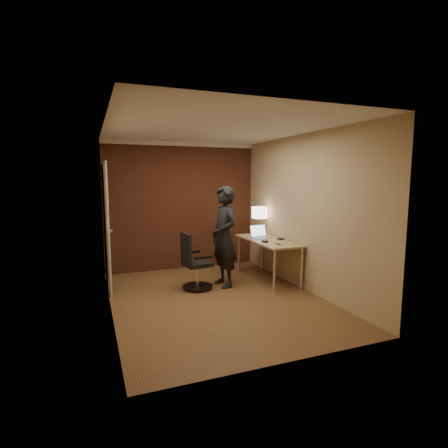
{
  "coord_description": "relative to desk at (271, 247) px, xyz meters",
  "views": [
    {
      "loc": [
        -1.72,
        -4.79,
        1.8
      ],
      "look_at": [
        0.35,
        0.55,
        1.05
      ],
      "focal_mm": 28.0,
      "sensor_mm": 36.0,
      "label": 1
    }
  ],
  "objects": [
    {
      "name": "room",
      "position": [
        -1.53,
        0.97,
        0.77
      ],
      "size": [
        4.0,
        4.0,
        4.0
      ],
      "color": "brown",
      "rests_on": "ground"
    },
    {
      "name": "desk",
      "position": [
        0.0,
        0.0,
        0.0
      ],
      "size": [
        0.6,
        1.5,
        0.73
      ],
      "color": "tan",
      "rests_on": "ground"
    },
    {
      "name": "desk_lamp",
      "position": [
        0.04,
        0.56,
        0.55
      ],
      "size": [
        0.22,
        0.22,
        0.54
      ],
      "color": "silver",
      "rests_on": "desk"
    },
    {
      "name": "laptop",
      "position": [
        -0.11,
        0.22,
        0.19
      ],
      "size": [
        0.36,
        0.29,
        0.23
      ],
      "color": "silver",
      "rests_on": "desk"
    },
    {
      "name": "mouse",
      "position": [
        -0.23,
        -0.2,
        0.14
      ],
      "size": [
        0.08,
        0.11,
        0.03
      ],
      "primitive_type": "cube",
      "rotation": [
        0.0,
        0.0,
        0.23
      ],
      "color": "black",
      "rests_on": "desk"
    },
    {
      "name": "phone",
      "position": [
        -0.12,
        -0.43,
        0.13
      ],
      "size": [
        0.07,
        0.12,
        0.01
      ],
      "primitive_type": "cube",
      "rotation": [
        0.0,
        0.0,
        -0.13
      ],
      "color": "black",
      "rests_on": "desk"
    },
    {
      "name": "wallet",
      "position": [
        0.15,
        -0.06,
        0.14
      ],
      "size": [
        0.09,
        0.11,
        0.02
      ],
      "primitive_type": "cube",
      "rotation": [
        0.0,
        0.0,
        0.01
      ],
      "color": "black",
      "rests_on": "desk"
    },
    {
      "name": "office_chair",
      "position": [
        -1.43,
        -0.02,
        -0.2
      ],
      "size": [
        0.5,
        0.54,
        0.91
      ],
      "color": "black",
      "rests_on": "ground"
    },
    {
      "name": "person",
      "position": [
        -0.9,
        -0.02,
        0.23
      ],
      "size": [
        0.48,
        0.66,
        1.67
      ],
      "primitive_type": "imported",
      "rotation": [
        0.0,
        0.0,
        -1.44
      ],
      "color": "black",
      "rests_on": "ground"
    }
  ]
}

